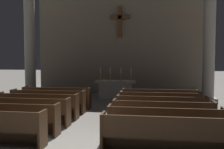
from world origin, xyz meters
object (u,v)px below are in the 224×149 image
at_px(pew_left_row_2, 8,118).
at_px(column_right_second, 209,30).
at_px(pew_right_row_4, 161,109).
at_px(pew_right_row_5, 160,104).
at_px(candlestick_outer_left, 100,76).
at_px(pew_right_row_3, 163,116).
at_px(pew_left_row_5, 48,101).
at_px(pew_right_row_2, 165,124).
at_px(pew_right_row_1, 167,135).
at_px(pew_left_row_3, 24,111).
at_px(candlestick_inner_right, 121,76).
at_px(pew_right_row_6, 159,100).
at_px(candlestick_outer_right, 131,76).
at_px(altar, 116,89).
at_px(candlestick_inner_left, 110,76).
at_px(pew_left_row_4, 37,106).
at_px(pew_left_row_6, 57,97).
at_px(column_left_second, 30,33).

relative_size(pew_left_row_2, column_right_second, 0.41).
relative_size(pew_right_row_4, pew_right_row_5, 1.00).
bearing_deg(pew_left_row_2, candlestick_outer_left, 78.61).
bearing_deg(pew_right_row_3, pew_left_row_5, 156.12).
xyz_separation_m(pew_left_row_5, pew_right_row_2, (4.56, -3.03, 0.00)).
bearing_deg(pew_left_row_2, column_right_second, 43.65).
relative_size(pew_left_row_5, pew_right_row_1, 1.00).
bearing_deg(pew_right_row_5, pew_right_row_1, -90.00).
bearing_deg(pew_right_row_2, pew_left_row_3, 167.52).
distance_m(pew_left_row_3, pew_right_row_5, 4.99).
relative_size(pew_left_row_3, candlestick_inner_right, 4.30).
bearing_deg(pew_right_row_6, pew_left_row_2, -138.47).
height_order(pew_left_row_2, column_right_second, column_right_second).
relative_size(pew_right_row_5, candlestick_outer_right, 4.30).
bearing_deg(pew_right_row_4, pew_right_row_1, -90.00).
bearing_deg(pew_right_row_4, pew_left_row_3, -167.52).
bearing_deg(altar, pew_right_row_4, -65.84).
height_order(pew_left_row_5, candlestick_inner_left, candlestick_inner_left).
bearing_deg(pew_left_row_4, candlestick_inner_right, 63.09).
height_order(pew_left_row_4, altar, altar).
bearing_deg(pew_right_row_1, pew_left_row_6, 132.10).
bearing_deg(pew_right_row_2, candlestick_inner_left, 109.97).
xyz_separation_m(pew_right_row_4, candlestick_inner_left, (-2.58, 5.08, 0.77)).
bearing_deg(candlestick_inner_right, pew_left_row_4, -116.91).
bearing_deg(column_right_second, pew_left_row_2, -136.35).
bearing_deg(pew_left_row_2, pew_left_row_3, 90.00).
bearing_deg(pew_right_row_3, pew_left_row_4, 167.52).
height_order(pew_left_row_3, pew_right_row_2, same).
xyz_separation_m(pew_right_row_4, candlestick_outer_right, (-1.43, 5.08, 0.77)).
distance_m(pew_right_row_5, candlestick_inner_right, 4.59).
distance_m(pew_right_row_1, pew_right_row_5, 4.04).
distance_m(pew_left_row_4, candlestick_outer_left, 5.34).
xyz_separation_m(pew_right_row_1, pew_right_row_3, (0.00, 2.02, 0.00)).
bearing_deg(pew_right_row_6, column_left_second, 158.78).
relative_size(column_right_second, candlestick_inner_left, 10.47).
bearing_deg(pew_right_row_4, column_left_second, 146.13).
bearing_deg(pew_left_row_6, pew_right_row_1, -47.90).
xyz_separation_m(pew_right_row_4, column_left_second, (-7.14, 4.79, 3.21)).
bearing_deg(pew_right_row_1, pew_right_row_5, 90.00).
distance_m(pew_right_row_1, pew_right_row_6, 5.05).
bearing_deg(altar, pew_right_row_3, -69.48).
bearing_deg(altar, candlestick_inner_right, 0.00).
height_order(pew_left_row_6, pew_right_row_4, same).
distance_m(pew_left_row_4, pew_left_row_5, 1.01).
bearing_deg(pew_left_row_4, pew_right_row_3, -12.48).
relative_size(pew_right_row_5, column_left_second, 0.41).
bearing_deg(column_right_second, pew_right_row_4, -118.30).
bearing_deg(pew_left_row_3, pew_right_row_5, 23.88).
distance_m(pew_right_row_4, column_left_second, 9.18).
bearing_deg(candlestick_outer_left, candlestick_outer_right, 0.00).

